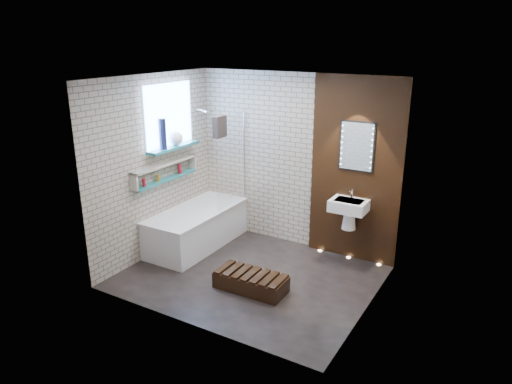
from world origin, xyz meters
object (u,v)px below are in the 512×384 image
Objects in this scene: bath_screen at (231,161)px; led_mirror at (357,147)px; bathtub at (197,227)px; washbasin at (349,210)px; walnut_step at (251,282)px.

bath_screen is 1.89m from led_mirror.
bath_screen is at bearing 51.10° from bathtub.
washbasin is 0.83× the size of led_mirror.
led_mirror is 0.77× the size of walnut_step.
led_mirror is (2.17, 0.78, 1.36)m from bathtub.
bath_screen reaches higher than bathtub.
bathtub is at bearing -160.22° from led_mirror.
led_mirror is at bearing 10.66° from bath_screen.
washbasin is at bearing 16.01° from bathtub.
washbasin is 0.63× the size of walnut_step.
washbasin is 0.88m from led_mirror.
washbasin is (2.17, 0.62, 0.50)m from bathtub.
bathtub is 2.68m from led_mirror.
washbasin is at bearing 61.02° from walnut_step.
walnut_step is at bearing -118.98° from washbasin.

